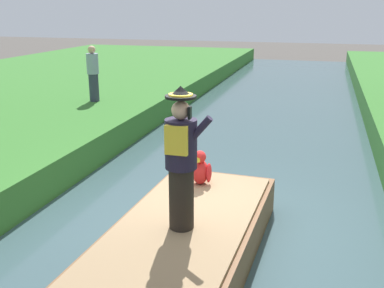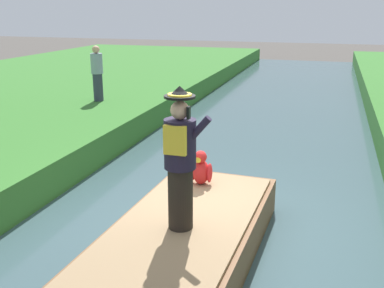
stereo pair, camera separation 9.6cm
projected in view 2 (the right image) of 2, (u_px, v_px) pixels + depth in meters
The scene contains 6 objects.
ground_plane at pixel (202, 237), 7.11m from camera, with size 80.00×80.00×0.00m, color #4C4742.
canal_water at pixel (202, 234), 7.09m from camera, with size 5.80×48.00×0.10m, color #3D565B.
boat at pixel (183, 243), 6.12m from camera, with size 1.96×4.27×0.61m.
person_pirate at pixel (180, 160), 5.63m from camera, with size 0.61×0.42×1.85m.
parrot_plush at pixel (201, 170), 7.26m from camera, with size 0.36×0.35×0.57m.
person_bystander at pixel (97, 73), 13.16m from camera, with size 0.34×0.34×1.60m.
Camera 2 is at (1.72, -6.14, 3.47)m, focal length 42.49 mm.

